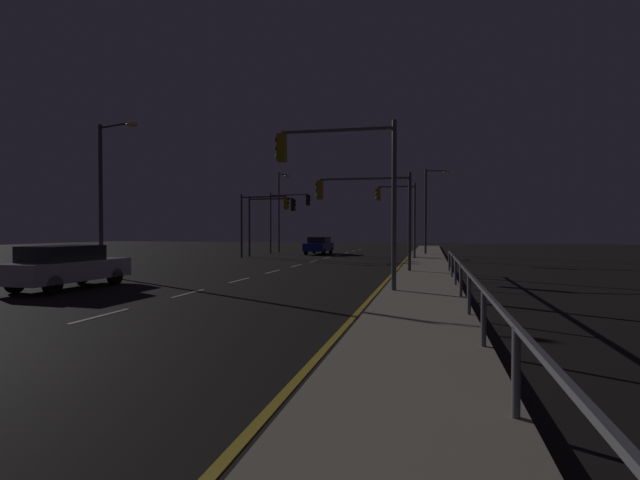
% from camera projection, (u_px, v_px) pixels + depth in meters
% --- Properties ---
extents(ground_plane, '(112.00, 112.00, 0.00)m').
position_uv_depth(ground_plane, '(276.00, 271.00, 22.78)').
color(ground_plane, black).
rests_on(ground_plane, ground).
extents(sidewalk_right, '(2.58, 77.00, 0.14)m').
position_uv_depth(sidewalk_right, '(425.00, 273.00, 20.90)').
color(sidewalk_right, '#9E937F').
rests_on(sidewalk_right, ground).
extents(lane_markings_center, '(0.14, 50.00, 0.01)m').
position_uv_depth(lane_markings_center, '(296.00, 266.00, 26.17)').
color(lane_markings_center, silver).
rests_on(lane_markings_center, ground).
extents(lane_edge_line, '(0.14, 53.00, 0.01)m').
position_uv_depth(lane_edge_line, '(400.00, 266.00, 26.13)').
color(lane_edge_line, gold).
rests_on(lane_edge_line, ground).
extents(car, '(1.92, 4.44, 1.57)m').
position_uv_depth(car, '(67.00, 266.00, 15.72)').
color(car, silver).
rests_on(car, ground).
extents(car_oncoming, '(1.85, 4.41, 1.57)m').
position_uv_depth(car_oncoming, '(319.00, 245.00, 39.45)').
color(car_oncoming, navy).
rests_on(car_oncoming, ground).
extents(traffic_light_far_center, '(2.91, 0.65, 5.45)m').
position_uv_depth(traffic_light_far_center, '(398.00, 206.00, 31.72)').
color(traffic_light_far_center, '#4C4C51').
rests_on(traffic_light_far_center, sidewalk_right).
extents(traffic_light_mid_left, '(4.03, 0.49, 5.67)m').
position_uv_depth(traffic_light_mid_left, '(287.00, 211.00, 39.94)').
color(traffic_light_mid_left, '#4C4C51').
rests_on(traffic_light_mid_left, ground).
extents(traffic_light_near_left, '(4.79, 0.56, 4.82)m').
position_uv_depth(traffic_light_near_left, '(365.00, 201.00, 21.72)').
color(traffic_light_near_left, '#38383D').
rests_on(traffic_light_near_left, sidewalk_right).
extents(traffic_light_near_right, '(4.12, 0.50, 4.99)m').
position_uv_depth(traffic_light_near_right, '(263.00, 212.00, 33.60)').
color(traffic_light_near_right, '#2D3033').
rests_on(traffic_light_near_right, ground).
extents(traffic_light_far_right, '(4.15, 0.47, 5.59)m').
position_uv_depth(traffic_light_far_right, '(342.00, 172.00, 14.60)').
color(traffic_light_far_right, '#4C4C51').
rests_on(traffic_light_far_right, sidewalk_right).
extents(traffic_light_overhead_east, '(4.09, 0.34, 4.95)m').
position_uv_depth(traffic_light_overhead_east, '(270.00, 214.00, 35.14)').
color(traffic_light_overhead_east, '#38383D').
rests_on(traffic_light_overhead_east, ground).
extents(street_lamp_median, '(2.12, 0.75, 7.29)m').
position_uv_depth(street_lamp_median, '(430.00, 203.00, 37.40)').
color(street_lamp_median, '#2D3033').
rests_on(street_lamp_median, sidewalk_right).
extents(street_lamp_across_street, '(2.48, 0.79, 7.01)m').
position_uv_depth(street_lamp_across_street, '(107.00, 183.00, 19.91)').
color(street_lamp_across_street, '#38383D').
rests_on(street_lamp_across_street, ground).
extents(street_lamp_corner, '(0.89, 1.43, 7.88)m').
position_uv_depth(street_lamp_corner, '(280.00, 205.00, 43.01)').
color(street_lamp_corner, '#4C4C51').
rests_on(street_lamp_corner, ground).
extents(barrier_fence, '(0.09, 20.42, 0.98)m').
position_uv_depth(barrier_fence, '(464.00, 277.00, 11.56)').
color(barrier_fence, '#59595E').
rests_on(barrier_fence, sidewalk_right).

